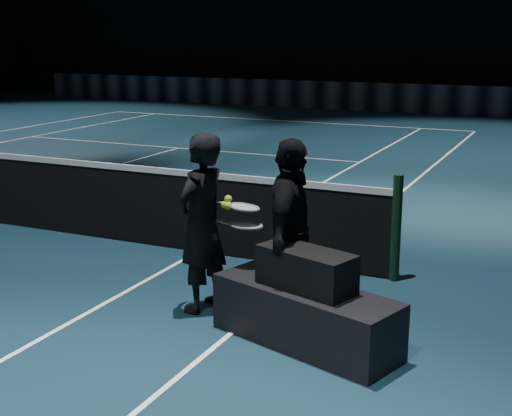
{
  "coord_description": "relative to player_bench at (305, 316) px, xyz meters",
  "views": [
    {
      "loc": [
        8.02,
        -6.86,
        2.47
      ],
      "look_at": [
        5.54,
        -1.5,
        1.01
      ],
      "focal_mm": 50.0,
      "sensor_mm": 36.0,
      "label": 1
    }
  ],
  "objects": [
    {
      "name": "player_bench",
      "position": [
        0.0,
        0.0,
        0.0
      ],
      "size": [
        1.68,
        1.0,
        0.48
      ],
      "primitive_type": "cube",
      "rotation": [
        0.0,
        0.0,
        -0.31
      ],
      "color": "black",
      "rests_on": "floor"
    },
    {
      "name": "net_post_right",
      "position": [
        0.28,
        1.82,
        0.31
      ],
      "size": [
        0.1,
        0.1,
        1.1
      ],
      "primitive_type": "cylinder",
      "color": "black",
      "rests_on": "floor"
    },
    {
      "name": "racket_lower",
      "position": [
        -0.67,
        0.32,
        0.6
      ],
      "size": [
        0.68,
        0.22,
        0.03
      ],
      "primitive_type": null,
      "rotation": [
        0.0,
        0.0,
        0.0
      ],
      "color": "black",
      "rests_on": "player_a"
    },
    {
      "name": "sponsor_backdrop",
      "position": [
        -6.12,
        17.32,
        0.21
      ],
      "size": [
        22.0,
        0.15,
        0.9
      ],
      "primitive_type": "cube",
      "color": "black",
      "rests_on": "floor"
    },
    {
      "name": "racket_bag",
      "position": [
        0.0,
        0.0,
        0.4
      ],
      "size": [
        0.86,
        0.57,
        0.32
      ],
      "primitive_type": "cube",
      "rotation": [
        0.0,
        0.0,
        -0.31
      ],
      "color": "black",
      "rests_on": "player_bench"
    },
    {
      "name": "bag_signature",
      "position": [
        0.0,
        -0.17,
        0.4
      ],
      "size": [
        0.36,
        0.12,
        0.11
      ],
      "primitive_type": "cube",
      "rotation": [
        0.0,
        0.0,
        -0.31
      ],
      "color": "white",
      "rests_on": "racket_bag"
    },
    {
      "name": "player_a",
      "position": [
        -1.12,
        0.32,
        0.57
      ],
      "size": [
        0.48,
        0.65,
        1.63
      ],
      "primitive_type": "imported",
      "rotation": [
        0.0,
        0.0,
        -1.72
      ],
      "color": "black",
      "rests_on": "floor"
    },
    {
      "name": "tennis_balls",
      "position": [
        -0.87,
        0.32,
        0.78
      ],
      "size": [
        0.12,
        0.1,
        0.12
      ],
      "primitive_type": null,
      "color": "#C8E931",
      "rests_on": "racket_upper"
    },
    {
      "name": "player_b",
      "position": [
        -0.27,
        0.32,
        0.57
      ],
      "size": [
        0.58,
        1.01,
        1.63
      ],
      "primitive_type": "imported",
      "rotation": [
        0.0,
        0.0,
        1.77
      ],
      "color": "black",
      "rests_on": "floor"
    },
    {
      "name": "racket_upper",
      "position": [
        -0.72,
        0.36,
        0.75
      ],
      "size": [
        0.69,
        0.27,
        0.1
      ],
      "primitive_type": null,
      "rotation": [
        0.0,
        0.1,
        0.07
      ],
      "color": "black",
      "rests_on": "player_b"
    }
  ]
}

